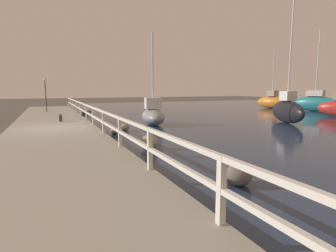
% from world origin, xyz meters
% --- Properties ---
extents(ground_plane, '(120.00, 120.00, 0.00)m').
position_xyz_m(ground_plane, '(0.00, 0.00, 0.00)').
color(ground_plane, '#4C473D').
extents(dock_walkway, '(3.97, 36.00, 0.35)m').
position_xyz_m(dock_walkway, '(0.00, 0.00, 0.18)').
color(dock_walkway, gray).
rests_on(dock_walkway, ground).
extents(railing, '(0.10, 32.50, 0.96)m').
position_xyz_m(railing, '(1.89, -0.00, 1.01)').
color(railing, silver).
rests_on(railing, dock_walkway).
extents(boulder_near_dock, '(0.56, 0.51, 0.42)m').
position_xyz_m(boulder_near_dock, '(3.29, 11.56, 0.21)').
color(boulder_near_dock, gray).
rests_on(boulder_near_dock, ground).
extents(boulder_far_strip, '(0.67, 0.60, 0.50)m').
position_xyz_m(boulder_far_strip, '(2.67, 10.47, 0.25)').
color(boulder_far_strip, gray).
rests_on(boulder_far_strip, ground).
extents(boulder_upstream, '(0.68, 0.61, 0.51)m').
position_xyz_m(boulder_upstream, '(3.68, -8.99, 0.26)').
color(boulder_upstream, '#666056').
rests_on(boulder_upstream, ground).
extents(boulder_water_edge, '(0.71, 0.64, 0.53)m').
position_xyz_m(boulder_water_edge, '(3.10, -4.80, 0.27)').
color(boulder_water_edge, gray).
rests_on(boulder_water_edge, ground).
extents(boulder_downstream, '(0.45, 0.40, 0.34)m').
position_xyz_m(boulder_downstream, '(2.75, -0.92, 0.17)').
color(boulder_downstream, slate).
rests_on(boulder_downstream, ground).
extents(boulder_mid_strip, '(0.52, 0.47, 0.39)m').
position_xyz_m(boulder_mid_strip, '(3.45, -0.16, 0.20)').
color(boulder_mid_strip, gray).
rests_on(boulder_mid_strip, ground).
extents(mooring_bollard, '(0.19, 0.19, 0.42)m').
position_xyz_m(mooring_bollard, '(0.45, 2.61, 0.56)').
color(mooring_bollard, '#333338').
rests_on(mooring_bollard, dock_walkway).
extents(dock_lamp, '(0.26, 0.26, 2.75)m').
position_xyz_m(dock_lamp, '(-0.28, 10.60, 2.41)').
color(dock_lamp, '#2D2D33').
rests_on(dock_lamp, dock_walkway).
extents(sailboat_orange, '(2.27, 3.89, 6.77)m').
position_xyz_m(sailboat_orange, '(23.75, 9.34, 0.81)').
color(sailboat_orange, orange).
rests_on(sailboat_orange, water_surface).
extents(sailboat_black, '(2.41, 4.08, 8.37)m').
position_xyz_m(sailboat_black, '(14.08, -1.23, 0.85)').
color(sailboat_black, black).
rests_on(sailboat_black, water_surface).
extents(sailboat_teal, '(2.48, 4.65, 7.94)m').
position_xyz_m(sailboat_teal, '(24.40, 4.37, 0.88)').
color(sailboat_teal, '#1E707A').
rests_on(sailboat_teal, water_surface).
extents(sailboat_gray, '(1.97, 3.41, 5.57)m').
position_xyz_m(sailboat_gray, '(5.72, 1.50, 0.63)').
color(sailboat_gray, gray).
rests_on(sailboat_gray, water_surface).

